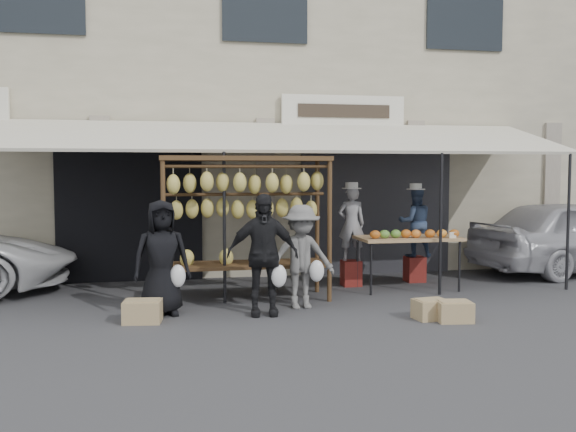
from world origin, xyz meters
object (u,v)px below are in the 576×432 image
object	(u,v)px
customer_mid	(263,255)
crate_near_a	(431,309)
customer_right	(301,257)
crate_far	(143,311)
banana_rack	(246,199)
vendor_left	(351,224)
customer_left	(161,258)
vendor_right	(415,222)
crate_near_b	(454,312)
produce_table	(409,238)
sedan	(576,236)

from	to	relation	value
customer_mid	crate_near_a	world-z (taller)	customer_mid
customer_right	crate_far	distance (m)	2.39
customer_right	banana_rack	bearing A→B (deg)	132.04
vendor_left	customer_mid	world-z (taller)	vendor_left
banana_rack	crate_far	xyz separation A→B (m)	(-1.54, -1.20, -1.42)
customer_left	banana_rack	bearing A→B (deg)	22.14
vendor_right	customer_right	distance (m)	3.11
vendor_left	crate_near_b	size ratio (longest dim) A/B	2.86
customer_left	crate_near_b	xyz separation A→B (m)	(3.83, -1.16, -0.67)
banana_rack	crate_near_a	size ratio (longest dim) A/B	5.89
banana_rack	customer_right	distance (m)	1.31
customer_right	crate_far	size ratio (longest dim) A/B	3.09
produce_table	customer_mid	xyz separation A→B (m)	(-2.71, -1.40, -0.03)
vendor_right	crate_far	distance (m)	5.37
crate_near_b	sedan	xyz separation A→B (m)	(4.19, 3.40, 0.60)
vendor_left	customer_left	bearing A→B (deg)	34.55
customer_left	customer_mid	distance (m)	1.41
banana_rack	sedan	bearing A→B (deg)	12.10
produce_table	crate_near_b	xyz separation A→B (m)	(-0.27, -2.29, -0.74)
crate_far	sedan	distance (m)	8.71
vendor_right	crate_near_a	distance (m)	3.14
vendor_right	customer_mid	xyz separation A→B (m)	(-3.13, -2.15, -0.24)
crate_near_b	crate_far	bearing A→B (deg)	169.59
produce_table	customer_left	bearing A→B (deg)	-164.64
vendor_left	vendor_right	bearing A→B (deg)	-164.40
banana_rack	crate_near_a	xyz separation A→B (m)	(2.30, -1.76, -1.44)
vendor_left	customer_right	distance (m)	2.07
customer_left	customer_right	bearing A→B (deg)	-7.62
customer_mid	crate_near_b	xyz separation A→B (m)	(2.45, -0.89, -0.71)
vendor_left	crate_near_b	world-z (taller)	vendor_left
customer_left	crate_far	size ratio (longest dim) A/B	3.28
produce_table	customer_left	xyz separation A→B (m)	(-4.10, -1.12, -0.07)
sedan	customer_right	bearing A→B (deg)	99.51
banana_rack	vendor_right	xyz separation A→B (m)	(3.23, 1.08, -0.49)
produce_table	crate_near_a	size ratio (longest dim) A/B	3.85
vendor_left	crate_near_a	world-z (taller)	vendor_left
crate_near_a	crate_far	distance (m)	3.88
customer_right	crate_near_b	xyz separation A→B (m)	(1.82, -1.23, -0.62)
crate_near_a	produce_table	bearing A→B (deg)	76.28
customer_mid	crate_near_a	xyz separation A→B (m)	(2.20, -0.69, -0.72)
sedan	vendor_left	bearing A→B (deg)	86.24
banana_rack	vendor_left	world-z (taller)	banana_rack
produce_table	sedan	size ratio (longest dim) A/B	0.39
banana_rack	customer_left	size ratio (longest dim) A/B	1.62
vendor_left	customer_right	size ratio (longest dim) A/B	0.85
banana_rack	produce_table	xyz separation A→B (m)	(2.81, 0.33, -0.69)
crate_near_a	vendor_left	bearing A→B (deg)	97.14
crate_near_b	crate_near_a	bearing A→B (deg)	141.00
vendor_right	produce_table	bearing A→B (deg)	68.98
produce_table	customer_mid	distance (m)	3.05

